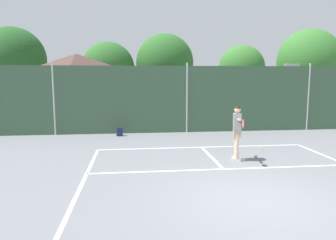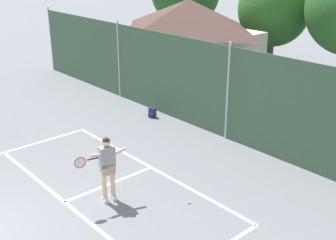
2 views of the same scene
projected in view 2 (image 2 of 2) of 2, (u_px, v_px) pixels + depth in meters
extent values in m
cube|color=white|center=(151.00, 167.00, 13.48)|extent=(8.20, 0.10, 0.01)
cube|color=white|center=(64.00, 202.00, 11.61)|extent=(8.20, 0.10, 0.01)
cube|color=white|center=(110.00, 184.00, 12.53)|extent=(0.10, 2.97, 0.01)
cube|color=#38563D|center=(228.00, 94.00, 15.04)|extent=(26.00, 0.05, 3.35)
cylinder|color=#B2B2B7|center=(51.00, 39.00, 24.07)|extent=(0.09, 0.09, 3.50)
cylinder|color=#B2B2B7|center=(119.00, 59.00, 19.54)|extent=(0.09, 0.09, 3.50)
cylinder|color=#B2B2B7|center=(228.00, 92.00, 15.01)|extent=(0.09, 0.09, 3.50)
cube|color=beige|center=(188.00, 57.00, 21.77)|extent=(5.91, 5.02, 2.68)
pyramid|color=#513833|center=(188.00, 15.00, 21.01)|extent=(6.39, 5.42, 1.50)
cylinder|color=brown|center=(185.00, 37.00, 28.59)|extent=(0.36, 0.36, 2.06)
cylinder|color=brown|center=(270.00, 57.00, 23.88)|extent=(0.36, 0.36, 1.77)
ellipsoid|color=#2D6628|center=(274.00, 9.00, 22.95)|extent=(3.95, 3.55, 3.95)
cube|color=silver|center=(113.00, 198.00, 11.73)|extent=(0.28, 0.17, 0.10)
cube|color=silver|center=(105.00, 200.00, 11.62)|extent=(0.28, 0.17, 0.10)
cylinder|color=beige|center=(113.00, 183.00, 11.57)|extent=(0.13, 0.13, 0.82)
cylinder|color=beige|center=(104.00, 185.00, 11.46)|extent=(0.13, 0.13, 0.82)
cube|color=tan|center=(108.00, 168.00, 11.34)|extent=(0.31, 0.40, 0.32)
cube|color=gray|center=(107.00, 156.00, 11.22)|extent=(0.32, 0.44, 0.56)
sphere|color=beige|center=(106.00, 142.00, 11.07)|extent=(0.22, 0.22, 0.22)
sphere|color=black|center=(106.00, 141.00, 11.06)|extent=(0.21, 0.21, 0.21)
cylinder|color=beige|center=(100.00, 155.00, 11.07)|extent=(0.21, 0.56, 0.17)
cylinder|color=beige|center=(117.00, 152.00, 11.33)|extent=(0.20, 0.51, 0.22)
cylinder|color=black|center=(93.00, 159.00, 10.98)|extent=(0.10, 0.30, 0.04)
torus|color=red|center=(80.00, 163.00, 10.78)|extent=(0.09, 0.30, 0.30)
cylinder|color=silver|center=(80.00, 163.00, 10.78)|extent=(0.06, 0.25, 0.26)
sphere|color=#CCE033|center=(189.00, 202.00, 11.53)|extent=(0.07, 0.07, 0.07)
cube|color=navy|center=(152.00, 112.00, 17.53)|extent=(0.31, 0.24, 0.40)
cube|color=navy|center=(151.00, 115.00, 17.47)|extent=(0.23, 0.11, 0.18)
torus|color=black|center=(152.00, 107.00, 17.45)|extent=(0.09, 0.03, 0.09)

